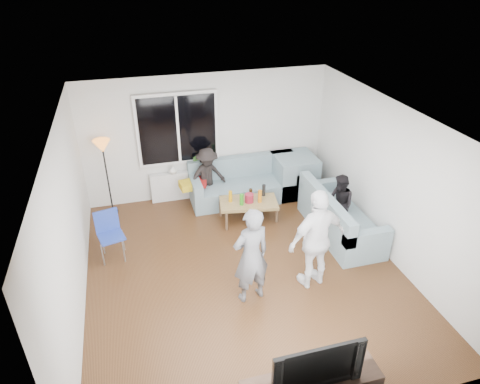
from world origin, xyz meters
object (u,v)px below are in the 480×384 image
object	(u,v)px
spectator_right	(340,204)
player_right	(317,239)
sofa_back_section	(246,181)
floor_lamp	(108,178)
television	(315,361)
player_left	(251,256)
sofa_right_section	(341,213)
spectator_back	(207,177)
side_chair	(111,237)
coffee_table	(248,210)

from	to	relation	value
spectator_right	player_right	bearing A→B (deg)	-45.72
sofa_back_section	floor_lamp	world-z (taller)	floor_lamp
player_right	television	world-z (taller)	player_right
player_left	player_right	world-z (taller)	player_right
sofa_right_section	player_right	xyz separation A→B (m)	(-1.04, -1.15, 0.41)
spectator_right	spectator_back	distance (m)	2.68
sofa_back_section	side_chair	distance (m)	3.04
sofa_right_section	player_left	bearing A→B (deg)	119.92
floor_lamp	spectator_right	bearing A→B (deg)	-23.41
spectator_right	coffee_table	bearing A→B (deg)	-123.79
sofa_right_section	spectator_right	xyz separation A→B (m)	(0.00, 0.10, 0.14)
spectator_back	sofa_right_section	bearing A→B (deg)	-54.34
sofa_right_section	player_right	distance (m)	1.60
television	spectator_back	bearing A→B (deg)	92.30
sofa_back_section	coffee_table	xyz separation A→B (m)	(-0.17, -0.79, -0.22)
player_left	coffee_table	bearing A→B (deg)	-117.23
coffee_table	floor_lamp	xyz separation A→B (m)	(-2.57, 0.96, 0.58)
player_left	spectator_back	size ratio (longest dim) A/B	1.27
floor_lamp	spectator_right	distance (m)	4.44
side_chair	floor_lamp	distance (m)	1.55
sofa_back_section	side_chair	xyz separation A→B (m)	(-2.73, -1.34, 0.01)
sofa_back_section	coffee_table	size ratio (longest dim) A/B	2.09
floor_lamp	television	bearing A→B (deg)	-66.71
sofa_right_section	coffee_table	xyz separation A→B (m)	(-1.50, 0.90, -0.22)
side_chair	television	bearing A→B (deg)	-72.18
player_right	spectator_back	xyz separation A→B (m)	(-1.09, 2.86, -0.22)
side_chair	television	size ratio (longest dim) A/B	0.82
side_chair	floor_lamp	world-z (taller)	floor_lamp
spectator_right	player_left	bearing A→B (deg)	-63.87
sofa_right_section	spectator_right	world-z (taller)	spectator_right
player_left	television	world-z (taller)	player_left
coffee_table	spectator_back	size ratio (longest dim) A/B	0.89
side_chair	player_right	world-z (taller)	player_right
floor_lamp	player_left	xyz separation A→B (m)	(1.98, -3.06, 0.00)
coffee_table	floor_lamp	size ratio (longest dim) A/B	0.71
player_left	sofa_back_section	bearing A→B (deg)	-116.27
player_right	spectator_right	distance (m)	1.65
spectator_back	coffee_table	bearing A→B (deg)	-67.91
sofa_back_section	side_chair	world-z (taller)	side_chair
floor_lamp	player_right	size ratio (longest dim) A/B	0.94
sofa_back_section	spectator_right	world-z (taller)	spectator_right
coffee_table	spectator_back	world-z (taller)	spectator_back
side_chair	spectator_right	distance (m)	4.08
side_chair	coffee_table	bearing A→B (deg)	-1.82
spectator_back	floor_lamp	bearing A→B (deg)	160.19
sofa_back_section	player_left	size ratio (longest dim) A/B	1.47
sofa_right_section	spectator_back	bearing A→B (deg)	51.21
spectator_back	player_left	bearing A→B (deg)	-104.72
sofa_back_section	player_right	distance (m)	2.88
sofa_right_section	coffee_table	bearing A→B (deg)	59.14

